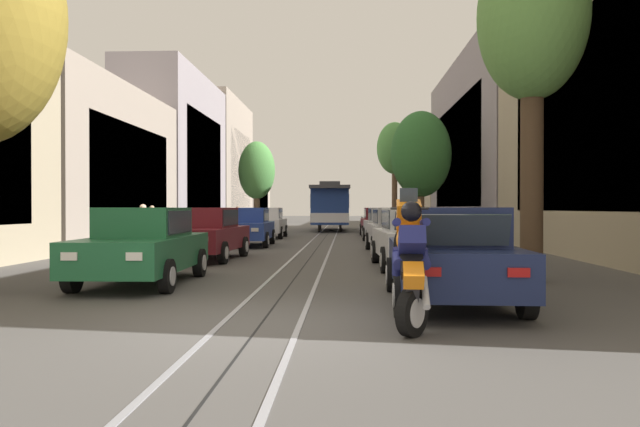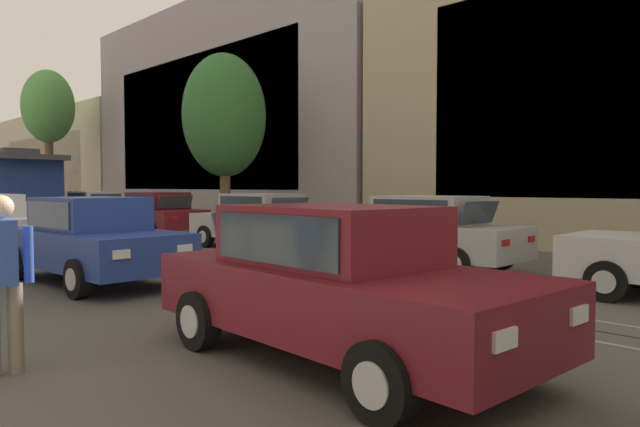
{
  "view_description": "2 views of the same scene",
  "coord_description": "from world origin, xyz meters",
  "views": [
    {
      "loc": [
        1.17,
        -7.89,
        1.57
      ],
      "look_at": [
        -0.57,
        30.11,
        1.21
      ],
      "focal_mm": 33.3,
      "sensor_mm": 36.0,
      "label": 1
    },
    {
      "loc": [
        -7.31,
        5.87,
        1.77
      ],
      "look_at": [
        0.64,
        14.02,
        1.24
      ],
      "focal_mm": 32.27,
      "sensor_mm": 36.0,
      "label": 2
    }
  ],
  "objects": [
    {
      "name": "parked_car_maroon_second_left",
      "position": [
        -3.12,
        9.91,
        0.8
      ],
      "size": [
        2.13,
        4.42,
        1.58
      ],
      "color": "maroon",
      "rests_on": "ground"
    },
    {
      "name": "ground_plane",
      "position": [
        0.0,
        25.91,
        0.0
      ],
      "size": [
        161.92,
        161.92,
        0.0
      ],
      "primitive_type": "plane",
      "color": "#4C4947"
    },
    {
      "name": "cable_car_trolley",
      "position": [
        -0.0,
        32.86,
        1.66
      ],
      "size": [
        2.76,
        9.17,
        3.28
      ],
      "color": "navy",
      "rests_on": "ground"
    },
    {
      "name": "parked_car_maroon_fifth_right",
      "position": [
        2.9,
        24.8,
        0.8
      ],
      "size": [
        2.06,
        4.39,
        1.58
      ],
      "color": "maroon",
      "rests_on": "ground"
    },
    {
      "name": "building_facade_right",
      "position": [
        10.59,
        27.53,
        4.89
      ],
      "size": [
        5.5,
        64.47,
        10.98
      ],
      "color": "tan",
      "rests_on": "ground"
    },
    {
      "name": "pedestrian_on_left_pavement",
      "position": [
        -5.71,
        11.78,
        0.96
      ],
      "size": [
        0.55,
        0.39,
        1.7
      ],
      "color": "slate",
      "rests_on": "ground"
    },
    {
      "name": "street_tree_kerb_right_second",
      "position": [
        5.06,
        23.6,
        4.38
      ],
      "size": [
        3.18,
        2.84,
        6.68
      ],
      "color": "brown",
      "rests_on": "ground"
    },
    {
      "name": "parked_car_blue_mid_left",
      "position": [
        -2.92,
        16.41,
        0.8
      ],
      "size": [
        2.09,
        4.4,
        1.58
      ],
      "color": "#233D93",
      "rests_on": "ground"
    },
    {
      "name": "parked_car_silver_fourth_right",
      "position": [
        2.93,
        18.89,
        0.8
      ],
      "size": [
        2.08,
        4.4,
        1.58
      ],
      "color": "#B7B7BC",
      "rests_on": "ground"
    },
    {
      "name": "street_tree_kerb_right_mid",
      "position": [
        5.13,
        41.78,
        6.45
      ],
      "size": [
        2.97,
        3.11,
        8.72
      ],
      "color": "brown",
      "rests_on": "ground"
    },
    {
      "name": "trolley_track_rails",
      "position": [
        0.0,
        30.38,
        0.0
      ],
      "size": [
        1.14,
        72.77,
        0.01
      ],
      "color": "gray",
      "rests_on": "ground"
    },
    {
      "name": "parked_car_silver_mid_right",
      "position": [
        2.9,
        13.13,
        0.8
      ],
      "size": [
        2.11,
        4.41,
        1.58
      ],
      "color": "#B7B7BC",
      "rests_on": "ground"
    },
    {
      "name": "parked_car_white_sixth_right",
      "position": [
        3.06,
        30.66,
        0.8
      ],
      "size": [
        2.02,
        4.37,
        1.58
      ],
      "color": "silver",
      "rests_on": "ground"
    }
  ]
}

